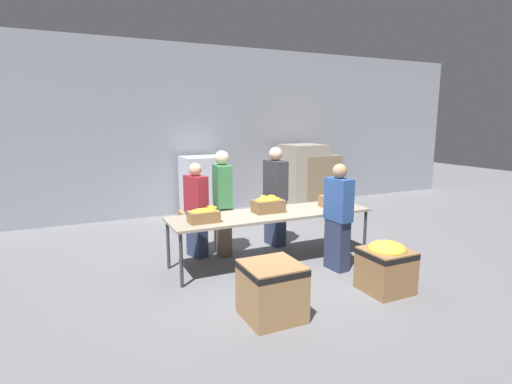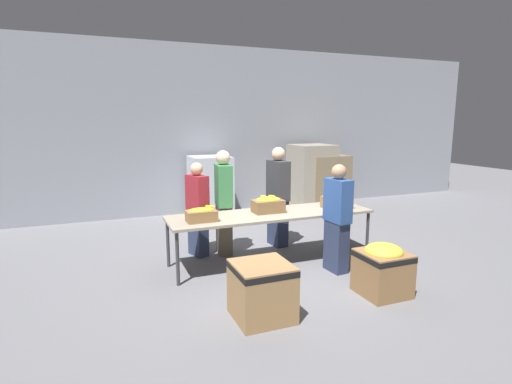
% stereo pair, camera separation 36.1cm
% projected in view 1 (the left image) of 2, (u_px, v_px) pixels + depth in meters
% --- Properties ---
extents(ground_plane, '(30.00, 30.00, 0.00)m').
position_uv_depth(ground_plane, '(271.00, 261.00, 6.46)').
color(ground_plane, slate).
extents(wall_back, '(16.00, 0.08, 4.00)m').
position_uv_depth(wall_back, '(197.00, 131.00, 9.58)').
color(wall_back, '#9399A3').
rests_on(wall_back, ground_plane).
extents(sorting_table, '(3.26, 0.89, 0.81)m').
position_uv_depth(sorting_table, '(272.00, 215.00, 6.32)').
color(sorting_table, '#9E937F').
rests_on(sorting_table, ground_plane).
extents(banana_box_0, '(0.43, 0.27, 0.23)m').
position_uv_depth(banana_box_0, '(204.00, 215.00, 5.72)').
color(banana_box_0, olive).
rests_on(banana_box_0, sorting_table).
extents(banana_box_1, '(0.48, 0.30, 0.28)m').
position_uv_depth(banana_box_1, '(268.00, 204.00, 6.33)').
color(banana_box_1, olive).
rests_on(banana_box_1, sorting_table).
extents(banana_box_2, '(0.45, 0.33, 0.27)m').
position_uv_depth(banana_box_2, '(335.00, 199.00, 6.71)').
color(banana_box_2, olive).
rests_on(banana_box_2, sorting_table).
extents(volunteer_0, '(0.28, 0.50, 1.78)m').
position_uv_depth(volunteer_0, '(275.00, 197.00, 7.18)').
color(volunteer_0, '#2D3856').
rests_on(volunteer_0, ground_plane).
extents(volunteer_1, '(0.33, 0.47, 1.57)m').
position_uv_depth(volunteer_1, '(196.00, 211.00, 6.57)').
color(volunteer_1, '#2D3856').
rests_on(volunteer_1, ground_plane).
extents(volunteer_2, '(0.29, 0.50, 1.76)m').
position_uv_depth(volunteer_2, '(222.00, 204.00, 6.67)').
color(volunteer_2, '#6B604C').
rests_on(volunteer_2, ground_plane).
extents(volunteer_3, '(0.25, 0.45, 1.62)m').
position_uv_depth(volunteer_3, '(338.00, 218.00, 5.98)').
color(volunteer_3, '#2D3856').
rests_on(volunteer_3, ground_plane).
extents(donation_bin_0, '(0.64, 0.64, 0.65)m').
position_uv_depth(donation_bin_0, '(272.00, 289.00, 4.56)').
color(donation_bin_0, '#A37A4C').
rests_on(donation_bin_0, ground_plane).
extents(donation_bin_1, '(0.59, 0.59, 0.69)m').
position_uv_depth(donation_bin_1, '(386.00, 265.00, 5.27)').
color(donation_bin_1, olive).
rests_on(donation_bin_1, ground_plane).
extents(pallet_stack_0, '(1.06, 1.06, 1.65)m').
position_uv_depth(pallet_stack_0, '(303.00, 177.00, 10.16)').
color(pallet_stack_0, olive).
rests_on(pallet_stack_0, ground_plane).
extents(pallet_stack_1, '(1.12, 1.12, 1.38)m').
position_uv_depth(pallet_stack_1, '(314.00, 182.00, 10.33)').
color(pallet_stack_1, olive).
rests_on(pallet_stack_1, ground_plane).
extents(pallet_stack_2, '(0.97, 0.97, 1.43)m').
position_uv_depth(pallet_stack_2, '(203.00, 188.00, 9.21)').
color(pallet_stack_2, olive).
rests_on(pallet_stack_2, ground_plane).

